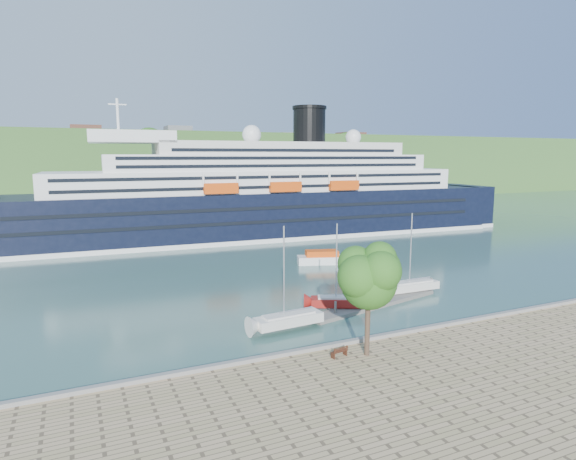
# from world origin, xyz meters

# --- Properties ---
(ground) EXTENTS (400.00, 400.00, 0.00)m
(ground) POSITION_xyz_m (0.00, 0.00, 0.00)
(ground) COLOR #315852
(ground) RESTS_ON ground
(far_hillside) EXTENTS (400.00, 50.00, 24.00)m
(far_hillside) POSITION_xyz_m (0.00, 145.00, 12.00)
(far_hillside) COLOR #2F5522
(far_hillside) RESTS_ON ground
(quay_coping) EXTENTS (220.00, 0.50, 0.30)m
(quay_coping) POSITION_xyz_m (0.00, -0.20, 1.15)
(quay_coping) COLOR slate
(quay_coping) RESTS_ON promenade
(cruise_ship) EXTENTS (117.49, 22.58, 26.23)m
(cruise_ship) POSITION_xyz_m (7.62, 57.96, 13.12)
(cruise_ship) COLOR black
(cruise_ship) RESTS_ON ground
(park_bench) EXTENTS (1.49, 0.78, 0.91)m
(park_bench) POSITION_xyz_m (-7.32, -2.10, 1.45)
(park_bench) COLOR #442013
(park_bench) RESTS_ON promenade
(promenade_tree) EXTENTS (5.76, 5.76, 9.54)m
(promenade_tree) POSITION_xyz_m (-5.18, -2.67, 5.77)
(promenade_tree) COLOR #235616
(promenade_tree) RESTS_ON promenade
(floating_pontoon) EXTENTS (17.75, 6.10, 0.39)m
(floating_pontoon) POSITION_xyz_m (4.30, 10.01, 0.20)
(floating_pontoon) COLOR slate
(floating_pontoon) RESTS_ON ground
(sailboat_white_near) EXTENTS (7.44, 2.60, 9.44)m
(sailboat_white_near) POSITION_xyz_m (-7.33, 7.19, 4.72)
(sailboat_white_near) COLOR silver
(sailboat_white_near) RESTS_ON ground
(sailboat_red) EXTENTS (6.99, 4.72, 8.85)m
(sailboat_red) POSITION_xyz_m (0.01, 10.19, 4.42)
(sailboat_red) COLOR maroon
(sailboat_red) RESTS_ON ground
(sailboat_white_far) EXTENTS (7.14, 2.08, 9.19)m
(sailboat_white_far) POSITION_xyz_m (11.00, 12.08, 4.59)
(sailboat_white_far) COLOR silver
(sailboat_white_far) RESTS_ON ground
(tender_launch) EXTENTS (7.81, 4.73, 2.04)m
(tender_launch) POSITION_xyz_m (8.74, 30.64, 1.02)
(tender_launch) COLOR #DB460C
(tender_launch) RESTS_ON ground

